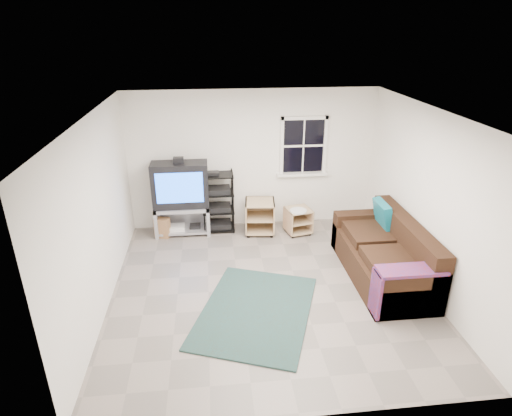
{
  "coord_description": "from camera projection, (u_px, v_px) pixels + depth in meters",
  "views": [
    {
      "loc": [
        -0.78,
        -5.34,
        3.66
      ],
      "look_at": [
        -0.15,
        0.4,
        1.15
      ],
      "focal_mm": 30.0,
      "sensor_mm": 36.0,
      "label": 1
    }
  ],
  "objects": [
    {
      "name": "tv_unit",
      "position": [
        181.0,
        192.0,
        7.79
      ],
      "size": [
        1.01,
        0.5,
        1.48
      ],
      "color": "#A5A5AD",
      "rests_on": "ground"
    },
    {
      "name": "paper_bag",
      "position": [
        162.0,
        228.0,
        7.87
      ],
      "size": [
        0.3,
        0.24,
        0.37
      ],
      "primitive_type": "cube",
      "rotation": [
        0.0,
        0.0,
        -0.31
      ],
      "color": "#9D7646",
      "rests_on": "ground"
    },
    {
      "name": "room",
      "position": [
        303.0,
        150.0,
        7.98
      ],
      "size": [
        4.6,
        4.62,
        4.6
      ],
      "color": "gray",
      "rests_on": "ground"
    },
    {
      "name": "sofa",
      "position": [
        385.0,
        256.0,
        6.58
      ],
      "size": [
        0.98,
        2.2,
        1.01
      ],
      "color": "black",
      "rests_on": "ground"
    },
    {
      "name": "side_table_left",
      "position": [
        260.0,
        215.0,
        8.03
      ],
      "size": [
        0.59,
        0.59,
        0.63
      ],
      "rotation": [
        0.0,
        0.0,
        -0.1
      ],
      "color": "tan",
      "rests_on": "ground"
    },
    {
      "name": "av_rack",
      "position": [
        218.0,
        205.0,
        8.02
      ],
      "size": [
        0.58,
        0.42,
        1.16
      ],
      "color": "black",
      "rests_on": "ground"
    },
    {
      "name": "side_table_right",
      "position": [
        298.0,
        219.0,
        8.01
      ],
      "size": [
        0.52,
        0.52,
        0.51
      ],
      "rotation": [
        0.0,
        0.0,
        0.21
      ],
      "color": "tan",
      "rests_on": "ground"
    },
    {
      "name": "shag_rug",
      "position": [
        256.0,
        311.0,
        5.88
      ],
      "size": [
        2.03,
        2.35,
        0.02
      ],
      "primitive_type": "cube",
      "rotation": [
        0.0,
        0.0,
        -0.35
      ],
      "color": "black",
      "rests_on": "ground"
    }
  ]
}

